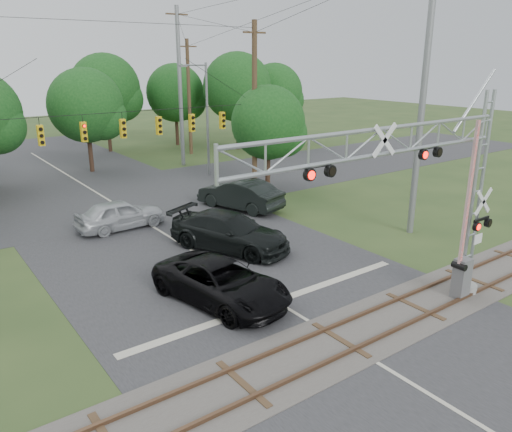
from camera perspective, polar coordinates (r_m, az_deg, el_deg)
ground at (r=16.45m, az=14.77°, el=-16.61°), size 160.00×160.00×0.00m
road_main at (r=23.12m, az=-4.68°, el=-5.58°), size 14.00×90.00×0.02m
road_cross at (r=35.22m, az=-16.73°, el=1.90°), size 90.00×12.00×0.02m
railroad_track at (r=17.52m, az=9.61°, el=-13.81°), size 90.00×3.20×0.17m
crossing_gantry at (r=17.73m, az=18.54°, el=3.26°), size 12.24×1.02×8.01m
traffic_signal_span at (r=30.80m, az=-13.49°, el=10.68°), size 19.34×0.36×11.50m
pickup_black at (r=19.50m, az=-3.98°, el=-7.54°), size 3.86×6.34×1.64m
car_dark at (r=24.68m, az=-3.03°, el=-1.79°), size 4.85×6.74×1.81m
sedan_silver at (r=28.63m, az=-15.25°, el=0.19°), size 4.93×2.13×1.66m
suv_dark at (r=31.33m, az=-1.83°, el=2.50°), size 3.52×6.00×1.87m
streetlight at (r=40.25m, az=-5.81°, el=11.55°), size 2.34×0.24×8.78m
utility_poles at (r=33.44m, az=-11.17°, el=12.44°), size 25.55×28.00×14.46m
treeline at (r=45.54m, az=-17.16°, el=12.33°), size 50.38×27.42×9.78m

